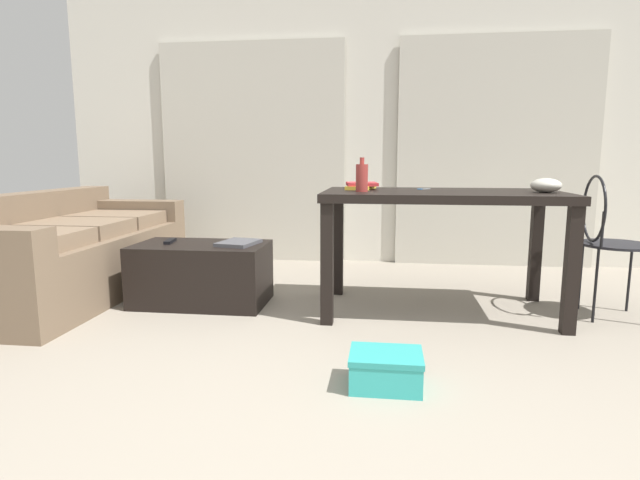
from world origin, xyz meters
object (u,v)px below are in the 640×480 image
at_px(bottle_near, 362,177).
at_px(book_stack, 361,186).
at_px(coffee_table, 202,274).
at_px(bowl, 546,185).
at_px(wire_chair, 605,231).
at_px(scissors, 422,189).
at_px(shoebox, 386,370).
at_px(tv_remote_primary, 170,241).
at_px(couch, 67,253).
at_px(magazine, 239,243).
at_px(craft_table, 441,208).

bearing_deg(bottle_near, book_stack, 93.84).
xyz_separation_m(coffee_table, bowl, (2.11, -0.05, 0.60)).
xyz_separation_m(wire_chair, bowl, (-0.38, -0.09, 0.27)).
bearing_deg(wire_chair, bottle_near, -174.21).
relative_size(wire_chair, scissors, 8.87).
bearing_deg(shoebox, book_stack, 97.70).
distance_m(wire_chair, shoebox, 1.78).
height_order(book_stack, tv_remote_primary, book_stack).
height_order(bowl, tv_remote_primary, bowl).
height_order(wire_chair, book_stack, wire_chair).
bearing_deg(couch, shoebox, -28.58).
height_order(bottle_near, magazine, bottle_near).
bearing_deg(bowl, bottle_near, -176.77).
relative_size(craft_table, shoebox, 4.69).
xyz_separation_m(coffee_table, scissors, (1.42, 0.18, 0.56)).
height_order(coffee_table, magazine, magazine).
bearing_deg(craft_table, coffee_table, -179.34).
relative_size(coffee_table, scissors, 8.84).
height_order(wire_chair, scissors, wire_chair).
xyz_separation_m(craft_table, tv_remote_primary, (-1.75, 0.01, -0.24)).
bearing_deg(tv_remote_primary, couch, 164.87).
xyz_separation_m(couch, wire_chair, (3.51, -0.07, 0.23)).
height_order(coffee_table, bowl, bowl).
relative_size(bottle_near, tv_remote_primary, 1.15).
xyz_separation_m(craft_table, wire_chair, (0.96, 0.02, -0.13)).
distance_m(couch, wire_chair, 3.52).
relative_size(couch, bowl, 11.52).
relative_size(craft_table, book_stack, 4.68).
distance_m(coffee_table, book_stack, 1.20).
distance_m(bowl, book_stack, 1.10).
bearing_deg(book_stack, shoebox, -82.30).
distance_m(craft_table, magazine, 1.30).
bearing_deg(craft_table, scissors, 123.11).
height_order(couch, craft_table, craft_table).
height_order(bowl, magazine, bowl).
height_order(scissors, tv_remote_primary, scissors).
bearing_deg(shoebox, scissors, 80.46).
relative_size(bottle_near, scissors, 2.09).
bearing_deg(magazine, scissors, 20.16).
distance_m(wire_chair, tv_remote_primary, 2.71).
bearing_deg(book_stack, bottle_near, -86.16).
xyz_separation_m(book_stack, shoebox, (0.17, -1.27, -0.70)).
distance_m(wire_chair, bottle_near, 1.48).
bearing_deg(coffee_table, magazine, 1.49).
xyz_separation_m(couch, book_stack, (2.05, 0.06, 0.48)).
xyz_separation_m(bowl, book_stack, (-1.08, 0.21, -0.02)).
xyz_separation_m(scissors, shoebox, (-0.22, -1.29, -0.68)).
bearing_deg(bowl, tv_remote_primary, 178.20).
bearing_deg(wire_chair, book_stack, 175.01).
height_order(wire_chair, bowl, wire_chair).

